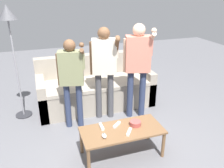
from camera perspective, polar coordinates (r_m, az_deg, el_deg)
name	(u,v)px	position (r m, az deg, el deg)	size (l,w,h in m)	color
ground_plane	(115,143)	(3.47, 0.70, -14.38)	(12.00, 12.00, 0.00)	slate
couch	(95,88)	(4.39, -4.20, -1.09)	(2.09, 0.89, 0.91)	#9E9384
coffee_table	(122,133)	(3.07, 2.50, -11.90)	(1.07, 0.49, 0.40)	brown
snack_bowl	(135,123)	(3.13, 5.78, -9.60)	(0.15, 0.15, 0.06)	#B24C47
game_remote_nunchuk	(104,136)	(2.89, -1.96, -12.63)	(0.06, 0.09, 0.05)	white
floor_lamp	(9,25)	(3.92, -24.08, 13.08)	(0.28, 0.28, 1.86)	#2D2D33
player_left	(72,74)	(3.49, -9.95, 2.33)	(0.42, 0.35, 1.42)	#2D3856
player_center	(104,63)	(3.69, -1.94, 5.08)	(0.44, 0.43, 1.54)	#47474C
player_right	(138,61)	(3.73, 6.35, 5.66)	(0.46, 0.42, 1.59)	#2D3856
game_remote_wand_near	(129,132)	(2.98, 4.24, -11.69)	(0.12, 0.15, 0.03)	white
game_remote_wand_far	(117,125)	(3.11, 1.19, -10.03)	(0.14, 0.13, 0.03)	white
game_remote_wand_spare	(101,127)	(3.07, -2.62, -10.45)	(0.04, 0.15, 0.03)	white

